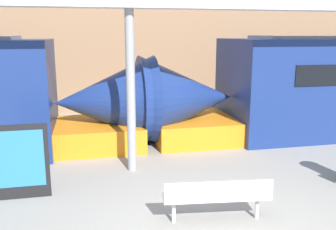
% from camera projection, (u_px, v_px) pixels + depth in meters
% --- Properties ---
extents(station_wall, '(56.00, 0.20, 5.00)m').
position_uv_depth(station_wall, '(130.00, 52.00, 15.71)').
color(station_wall, '#937051').
rests_on(station_wall, ground_plane).
extents(bench_near, '(1.92, 0.66, 0.81)m').
position_uv_depth(bench_near, '(217.00, 195.00, 6.48)').
color(bench_near, silver).
rests_on(bench_near, ground_plane).
extents(poster_board, '(1.10, 0.07, 1.52)m').
position_uv_depth(poster_board, '(20.00, 162.00, 7.40)').
color(poster_board, black).
rests_on(poster_board, ground_plane).
extents(support_column_near, '(0.21, 0.21, 3.81)m').
position_uv_depth(support_column_near, '(131.00, 93.00, 8.72)').
color(support_column_near, gray).
rests_on(support_column_near, ground_plane).
extents(canopy_beam, '(28.00, 0.60, 0.28)m').
position_uv_depth(canopy_beam, '(129.00, 2.00, 8.29)').
color(canopy_beam, silver).
rests_on(canopy_beam, support_column_near).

